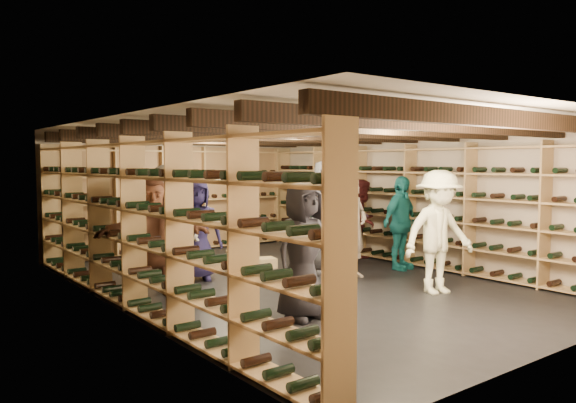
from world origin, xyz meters
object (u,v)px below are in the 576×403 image
(person_5, at_px, (152,237))
(person_8, at_px, (362,220))
(crate_stack_right, at_px, (242,256))
(person_6, at_px, (197,230))
(person_11, at_px, (333,220))
(person_0, at_px, (303,251))
(person_7, at_px, (353,228))
(person_9, at_px, (169,227))
(person_3, at_px, (439,232))
(crate_stack_left, at_px, (176,253))
(crate_loose, at_px, (261,263))
(person_10, at_px, (317,224))
(person_12, at_px, (327,217))
(person_4, at_px, (400,223))

(person_5, height_order, person_8, person_5)
(crate_stack_right, bearing_deg, person_5, -157.51)
(crate_stack_right, xyz_separation_m, person_6, (-0.95, -0.21, 0.53))
(person_11, bearing_deg, person_0, -136.31)
(person_7, relative_size, person_9, 0.90)
(person_0, bearing_deg, person_6, 83.65)
(crate_stack_right, xyz_separation_m, person_3, (1.29, -3.05, 0.61))
(crate_stack_left, height_order, person_7, person_7)
(crate_loose, distance_m, person_11, 1.56)
(person_6, bearing_deg, crate_stack_left, 165.95)
(person_3, distance_m, person_5, 3.94)
(person_0, distance_m, person_7, 2.47)
(crate_loose, height_order, person_7, person_7)
(person_10, bearing_deg, person_8, 24.78)
(person_8, relative_size, person_12, 0.81)
(person_0, height_order, person_7, person_7)
(crate_stack_left, distance_m, person_11, 2.99)
(person_5, bearing_deg, person_6, 49.05)
(person_4, bearing_deg, person_9, 154.31)
(person_4, height_order, person_9, person_9)
(person_0, height_order, person_3, person_3)
(person_4, xyz_separation_m, person_7, (-1.15, -0.04, 0.00))
(person_5, bearing_deg, person_11, 24.71)
(crate_stack_right, relative_size, person_0, 0.37)
(person_5, distance_m, person_12, 2.96)
(person_5, xyz_separation_m, person_8, (4.29, 0.30, -0.06))
(person_0, distance_m, person_4, 3.51)
(crate_stack_left, bearing_deg, person_6, -38.03)
(person_6, relative_size, person_11, 1.01)
(crate_stack_right, relative_size, crate_loose, 1.18)
(person_3, distance_m, person_12, 2.04)
(person_9, relative_size, person_10, 1.19)
(person_3, xyz_separation_m, person_10, (-0.09, 2.52, -0.11))
(crate_stack_left, height_order, person_6, person_6)
(crate_stack_left, xyz_separation_m, person_8, (3.55, -0.51, 0.33))
(person_11, bearing_deg, person_5, -172.24)
(person_6, relative_size, person_8, 1.04)
(crate_stack_left, xyz_separation_m, person_5, (-0.74, -0.81, 0.40))
(person_0, height_order, person_6, person_0)
(person_0, relative_size, person_8, 1.06)
(person_9, distance_m, person_11, 3.28)
(person_9, distance_m, person_10, 2.75)
(crate_loose, height_order, person_12, person_12)
(person_3, bearing_deg, person_11, 94.25)
(person_10, distance_m, person_12, 0.58)
(crate_stack_right, xyz_separation_m, person_10, (1.20, -0.53, 0.50))
(person_4, height_order, person_5, person_5)
(person_5, bearing_deg, crate_stack_right, 40.51)
(crate_loose, distance_m, person_10, 1.18)
(person_8, xyz_separation_m, person_11, (-0.61, 0.13, 0.02))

